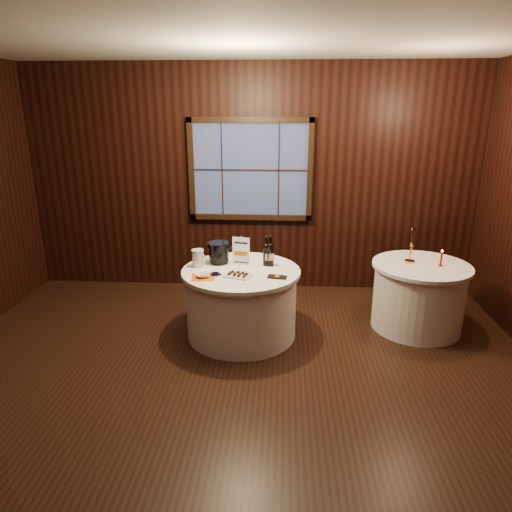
# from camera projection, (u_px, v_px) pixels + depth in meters

# --- Properties ---
(ground) EXTENTS (6.00, 6.00, 0.00)m
(ground) POSITION_uv_depth(u_px,v_px,m) (232.00, 385.00, 4.20)
(ground) COLOR black
(ground) RESTS_ON ground
(back_wall) EXTENTS (6.00, 0.10, 3.00)m
(back_wall) POSITION_uv_depth(u_px,v_px,m) (251.00, 178.00, 6.08)
(back_wall) COLOR black
(back_wall) RESTS_ON ground
(main_table) EXTENTS (1.28, 1.28, 0.77)m
(main_table) POSITION_uv_depth(u_px,v_px,m) (241.00, 302.00, 5.03)
(main_table) COLOR white
(main_table) RESTS_ON ground
(side_table) EXTENTS (1.08, 1.08, 0.77)m
(side_table) POSITION_uv_depth(u_px,v_px,m) (418.00, 296.00, 5.20)
(side_table) COLOR white
(side_table) RESTS_ON ground
(sign_stand) EXTENTS (0.19, 0.12, 0.32)m
(sign_stand) POSITION_uv_depth(u_px,v_px,m) (241.00, 254.00, 5.07)
(sign_stand) COLOR silver
(sign_stand) RESTS_ON main_table
(port_bottle_left) EXTENTS (0.08, 0.09, 0.33)m
(port_bottle_left) POSITION_uv_depth(u_px,v_px,m) (266.00, 253.00, 5.01)
(port_bottle_left) COLOR black
(port_bottle_left) RESTS_ON main_table
(port_bottle_right) EXTENTS (0.08, 0.10, 0.34)m
(port_bottle_right) POSITION_uv_depth(u_px,v_px,m) (270.00, 253.00, 4.99)
(port_bottle_right) COLOR black
(port_bottle_right) RESTS_ON main_table
(ice_bucket) EXTENTS (0.24, 0.24, 0.24)m
(ice_bucket) POSITION_uv_depth(u_px,v_px,m) (219.00, 252.00, 5.08)
(ice_bucket) COLOR black
(ice_bucket) RESTS_ON main_table
(chocolate_plate) EXTENTS (0.32, 0.27, 0.04)m
(chocolate_plate) POSITION_uv_depth(u_px,v_px,m) (238.00, 275.00, 4.71)
(chocolate_plate) COLOR silver
(chocolate_plate) RESTS_ON main_table
(chocolate_box) EXTENTS (0.21, 0.13, 0.02)m
(chocolate_box) POSITION_uv_depth(u_px,v_px,m) (277.00, 277.00, 4.68)
(chocolate_box) COLOR black
(chocolate_box) RESTS_ON main_table
(grape_bunch) EXTENTS (0.17, 0.08, 0.04)m
(grape_bunch) POSITION_uv_depth(u_px,v_px,m) (216.00, 274.00, 4.72)
(grape_bunch) COLOR black
(grape_bunch) RESTS_ON main_table
(glass_pitcher) EXTENTS (0.18, 0.13, 0.19)m
(glass_pitcher) POSITION_uv_depth(u_px,v_px,m) (198.00, 258.00, 4.98)
(glass_pitcher) COLOR silver
(glass_pitcher) RESTS_ON main_table
(orange_napkin) EXTENTS (0.27, 0.27, 0.00)m
(orange_napkin) POSITION_uv_depth(u_px,v_px,m) (203.00, 277.00, 4.69)
(orange_napkin) COLOR orange
(orange_napkin) RESTS_ON main_table
(cracker_bowl) EXTENTS (0.17, 0.17, 0.03)m
(cracker_bowl) POSITION_uv_depth(u_px,v_px,m) (203.00, 275.00, 4.68)
(cracker_bowl) COLOR silver
(cracker_bowl) RESTS_ON orange_napkin
(brass_candlestick) EXTENTS (0.11, 0.11, 0.41)m
(brass_candlestick) POSITION_uv_depth(u_px,v_px,m) (411.00, 250.00, 5.11)
(brass_candlestick) COLOR #BF8D3B
(brass_candlestick) RESTS_ON side_table
(red_candle) EXTENTS (0.05, 0.05, 0.19)m
(red_candle) POSITION_uv_depth(u_px,v_px,m) (441.00, 260.00, 5.00)
(red_candle) COLOR #BF8D3B
(red_candle) RESTS_ON side_table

